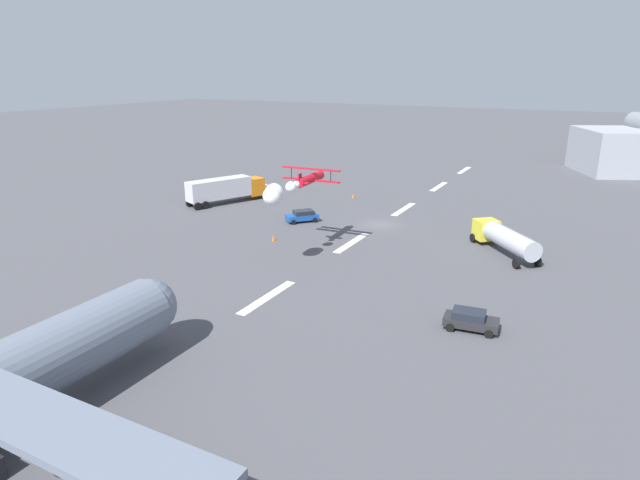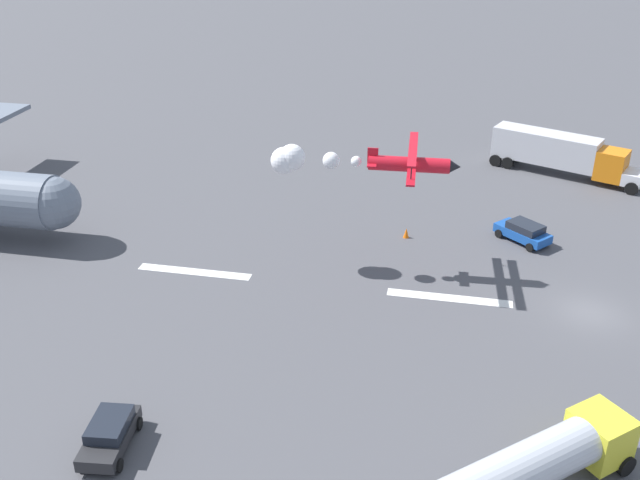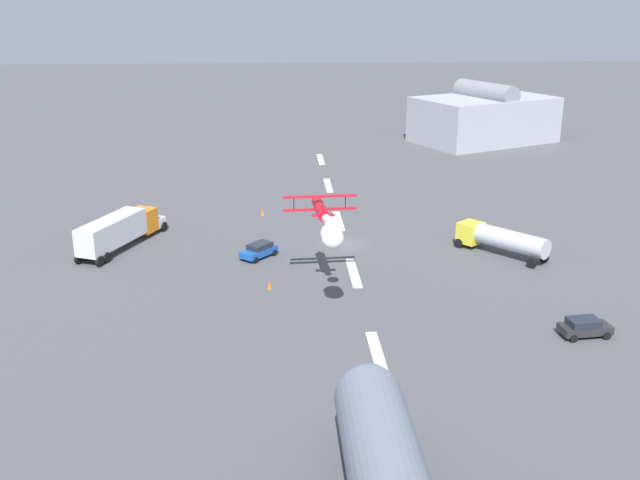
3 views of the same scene
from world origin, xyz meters
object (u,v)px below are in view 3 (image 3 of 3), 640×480
(followme_car_yellow, at_px, (259,250))
(traffic_cone_far, at_px, (269,285))
(airport_staff_sedan, at_px, (585,327))
(semi_truck_orange, at_px, (120,229))
(traffic_cone_near, at_px, (262,212))
(stunt_biplane_red, at_px, (327,224))
(fuel_tanker_truck, at_px, (501,239))

(followme_car_yellow, height_order, traffic_cone_far, followme_car_yellow)
(airport_staff_sedan, bearing_deg, semi_truck_orange, -120.31)
(semi_truck_orange, height_order, traffic_cone_near, semi_truck_orange)
(stunt_biplane_red, height_order, traffic_cone_far, stunt_biplane_red)
(fuel_tanker_truck, xyz_separation_m, airport_staff_sedan, (19.42, 1.06, -0.94))
(semi_truck_orange, height_order, followme_car_yellow, semi_truck_orange)
(airport_staff_sedan, bearing_deg, followme_car_yellow, -127.50)
(followme_car_yellow, bearing_deg, traffic_cone_far, 7.24)
(airport_staff_sedan, height_order, traffic_cone_far, airport_staff_sedan)
(fuel_tanker_truck, distance_m, traffic_cone_far, 25.40)
(semi_truck_orange, height_order, airport_staff_sedan, semi_truck_orange)
(followme_car_yellow, height_order, traffic_cone_near, followme_car_yellow)
(stunt_biplane_red, xyz_separation_m, traffic_cone_near, (-28.60, -5.98, -7.26))
(followme_car_yellow, relative_size, airport_staff_sedan, 1.02)
(traffic_cone_far, bearing_deg, semi_truck_orange, -127.99)
(traffic_cone_far, bearing_deg, fuel_tanker_truck, 108.02)
(fuel_tanker_truck, bearing_deg, traffic_cone_far, -71.98)
(semi_truck_orange, bearing_deg, fuel_tanker_truck, 83.42)
(fuel_tanker_truck, distance_m, traffic_cone_near, 29.79)
(traffic_cone_far, bearing_deg, stunt_biplane_red, 47.07)
(semi_truck_orange, distance_m, followme_car_yellow, 15.44)
(semi_truck_orange, relative_size, followme_car_yellow, 3.15)
(stunt_biplane_red, distance_m, fuel_tanker_truck, 23.57)
(stunt_biplane_red, height_order, traffic_cone_near, stunt_biplane_red)
(stunt_biplane_red, relative_size, traffic_cone_far, 16.63)
(stunt_biplane_red, xyz_separation_m, airport_staff_sedan, (6.88, 20.13, -6.82))
(fuel_tanker_truck, bearing_deg, stunt_biplane_red, -56.66)
(airport_staff_sedan, relative_size, traffic_cone_near, 5.60)
(semi_truck_orange, bearing_deg, traffic_cone_far, 52.01)
(airport_staff_sedan, distance_m, traffic_cone_far, 27.71)
(stunt_biplane_red, xyz_separation_m, traffic_cone_far, (-4.70, -5.05, -7.26))
(traffic_cone_far, bearing_deg, followme_car_yellow, -172.76)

